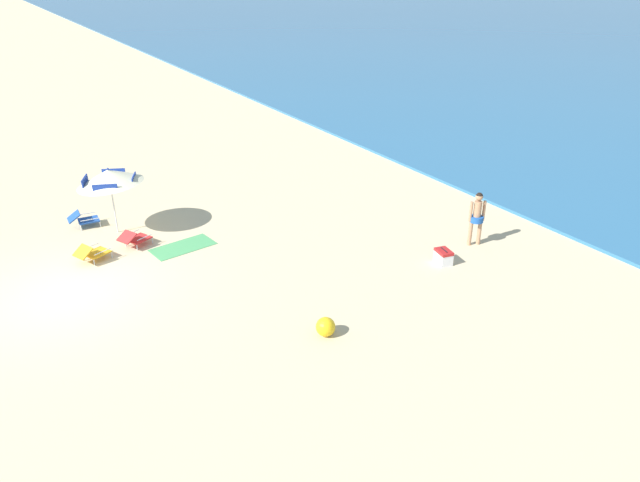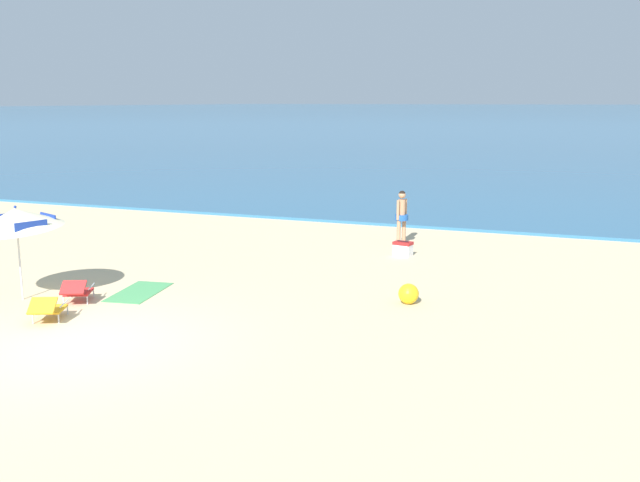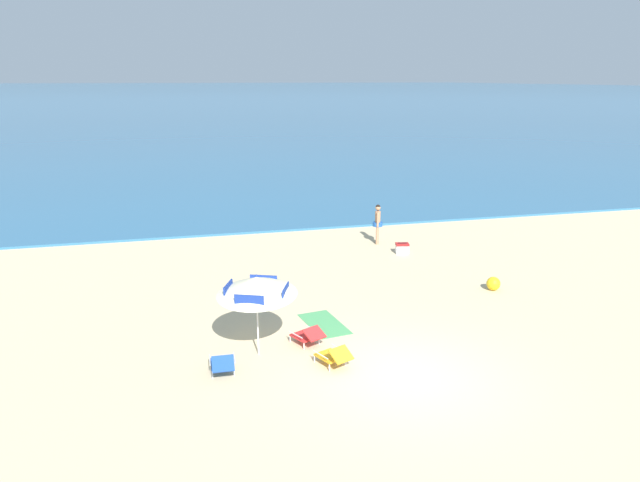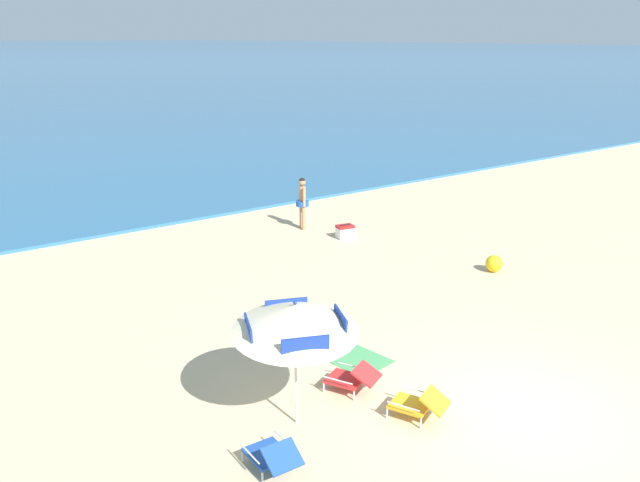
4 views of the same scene
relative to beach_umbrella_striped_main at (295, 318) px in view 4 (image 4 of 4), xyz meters
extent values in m
plane|color=#D1BA8E|center=(3.11, -1.92, -1.78)|extent=(800.00, 800.00, 0.00)
cylinder|color=silver|center=(0.00, 0.00, -0.78)|extent=(0.04, 0.04, 2.00)
cone|color=beige|center=(0.00, 0.00, 0.00)|extent=(2.59, 2.61, 0.61)
cube|color=navy|center=(0.27, 0.65, -0.10)|extent=(0.65, 0.30, 0.24)
cube|color=navy|center=(-0.65, 0.27, -0.10)|extent=(0.30, 0.65, 0.24)
cube|color=navy|center=(-0.27, -0.65, -0.10)|extent=(0.65, 0.30, 0.24)
cube|color=navy|center=(0.65, -0.27, -0.10)|extent=(0.30, 0.65, 0.24)
sphere|color=navy|center=(0.00, 0.00, 0.25)|extent=(0.06, 0.06, 0.06)
cube|color=gold|center=(1.56, -0.91, -1.58)|extent=(0.72, 0.76, 0.04)
cube|color=gold|center=(1.73, -1.29, -1.39)|extent=(0.60, 0.54, 0.25)
cylinder|color=silver|center=(1.23, -0.75, -1.69)|extent=(0.03, 0.03, 0.18)
cylinder|color=silver|center=(1.67, -0.55, -1.69)|extent=(0.03, 0.03, 0.18)
cylinder|color=silver|center=(1.45, -1.27, -1.69)|extent=(0.03, 0.03, 0.18)
cylinder|color=silver|center=(1.90, -1.07, -1.69)|extent=(0.03, 0.03, 0.18)
cylinder|color=silver|center=(1.31, -1.02, -1.46)|extent=(0.24, 0.50, 0.02)
cylinder|color=silver|center=(1.82, -0.80, -1.46)|extent=(0.24, 0.50, 0.02)
cube|color=red|center=(1.23, 0.33, -1.58)|extent=(0.73, 0.77, 0.04)
cube|color=red|center=(1.40, -0.03, -1.38)|extent=(0.61, 0.57, 0.22)
cylinder|color=silver|center=(0.89, 0.48, -1.69)|extent=(0.03, 0.03, 0.18)
cylinder|color=silver|center=(1.33, 0.69, -1.69)|extent=(0.03, 0.03, 0.18)
cylinder|color=silver|center=(1.13, -0.03, -1.69)|extent=(0.03, 0.03, 0.18)
cylinder|color=silver|center=(1.57, 0.18, -1.69)|extent=(0.03, 0.03, 0.18)
cylinder|color=silver|center=(0.98, 0.21, -1.46)|extent=(0.25, 0.50, 0.02)
cylinder|color=silver|center=(1.48, 0.45, -1.46)|extent=(0.25, 0.50, 0.02)
cube|color=#1E4799|center=(-0.93, -0.65, -1.58)|extent=(0.54, 0.62, 0.04)
cube|color=#1E4799|center=(-0.95, -1.06, -1.39)|extent=(0.51, 0.39, 0.25)
cylinder|color=silver|center=(-1.17, -0.36, -1.69)|extent=(0.03, 0.03, 0.18)
cylinder|color=silver|center=(-0.68, -0.38, -1.69)|extent=(0.03, 0.03, 0.18)
cylinder|color=silver|center=(-1.19, -0.93, -1.69)|extent=(0.03, 0.03, 0.18)
cylinder|color=silver|center=(-0.70, -0.95, -1.69)|extent=(0.03, 0.03, 0.18)
cylinder|color=silver|center=(-1.21, -0.64, -1.46)|extent=(0.04, 0.54, 0.02)
cylinder|color=silver|center=(-0.66, -0.66, -1.46)|extent=(0.04, 0.54, 0.02)
cylinder|color=tan|center=(6.26, 8.90, -1.39)|extent=(0.12, 0.12, 0.79)
cylinder|color=tan|center=(6.16, 8.64, -1.39)|extent=(0.12, 0.12, 0.79)
cylinder|color=#1E51A3|center=(6.21, 8.77, -0.97)|extent=(0.40, 0.40, 0.17)
cylinder|color=tan|center=(6.21, 8.77, -0.71)|extent=(0.22, 0.22, 0.56)
cylinder|color=tan|center=(6.28, 8.96, -0.73)|extent=(0.09, 0.09, 0.59)
cylinder|color=tan|center=(6.14, 8.58, -0.73)|extent=(0.09, 0.09, 0.59)
sphere|color=tan|center=(6.21, 8.77, -0.29)|extent=(0.21, 0.21, 0.21)
sphere|color=black|center=(6.21, 8.77, -0.26)|extent=(0.20, 0.20, 0.20)
cube|color=white|center=(6.66, 7.20, -1.62)|extent=(0.54, 0.43, 0.32)
cube|color=red|center=(6.66, 7.20, -1.42)|extent=(0.55, 0.44, 0.08)
cylinder|color=black|center=(6.66, 7.20, -1.37)|extent=(0.33, 0.09, 0.02)
sphere|color=yellow|center=(7.93, 2.65, -1.56)|extent=(0.44, 0.44, 0.44)
cube|color=#4C9E5B|center=(2.03, 1.37, -1.78)|extent=(1.17, 1.92, 0.01)
camera|label=1|loc=(17.04, -2.90, 5.65)|focal=32.49mm
camera|label=2|loc=(11.28, -11.45, 2.46)|focal=39.36mm
camera|label=3|loc=(-1.80, -13.14, 4.75)|focal=33.12mm
camera|label=4|loc=(-4.94, -7.36, 4.01)|focal=36.53mm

